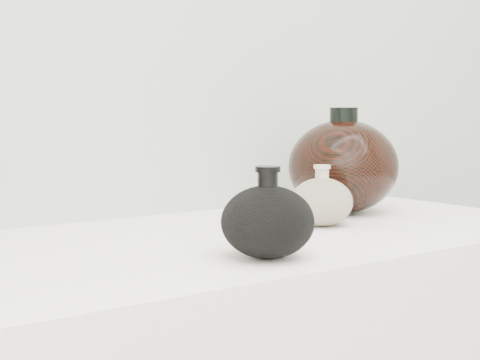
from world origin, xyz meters
TOP-DOWN VIEW (x-y plane):
  - black_gourd_vase at (-0.01, 0.79)m, footprint 0.12×0.12m
  - cream_gourd_vase at (0.21, 0.94)m, footprint 0.12×0.12m
  - right_round_pot at (0.34, 1.03)m, footprint 0.23×0.23m

SIDE VIEW (x-z plane):
  - cream_gourd_vase at x=0.21m, z-range 0.89..0.99m
  - black_gourd_vase at x=-0.01m, z-range 0.89..1.01m
  - right_round_pot at x=0.34m, z-range 0.89..1.08m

